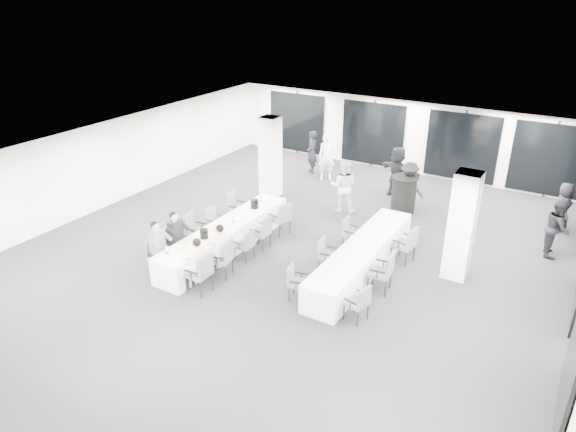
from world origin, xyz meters
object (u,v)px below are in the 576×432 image
chair_side_right_far (407,243)px  standing_guest_a (327,154)px  chair_main_left_near (156,254)px  standing_guest_g (312,149)px  standing_guest_d (466,199)px  standing_guest_h (558,224)px  chair_main_left_second (173,242)px  standing_guest_b (344,183)px  standing_guest_c (409,183)px  chair_main_left_far (236,206)px  cocktail_table (404,194)px  chair_main_right_far (282,217)px  chair_main_right_second (224,256)px  standing_guest_e (564,204)px  chair_main_right_mid (246,243)px  chair_main_left_fourth (214,220)px  banquet_table_side (362,258)px  banquet_table_main (226,237)px  chair_side_right_near (359,301)px  chair_side_right_mid (384,270)px  chair_main_right_fourth (263,231)px  chair_side_left_mid (326,253)px  chair_main_left_mid (194,229)px  standing_guest_f (397,169)px  ice_bucket_near (204,234)px  chair_main_right_near (201,271)px  ice_bucket_far (255,204)px  chair_side_left_far (350,231)px

chair_side_right_far → standing_guest_a: bearing=56.5°
chair_main_left_near → standing_guest_g: (-0.19, 8.72, 0.46)m
standing_guest_a → standing_guest_d: 5.73m
standing_guest_a → standing_guest_h: 8.35m
chair_main_left_second → standing_guest_b: 5.86m
standing_guest_c → chair_main_left_far: bearing=53.1°
cocktail_table → chair_main_right_far: (-2.52, -3.43, -0.04)m
cocktail_table → chair_main_right_second: cocktail_table is taller
standing_guest_b → standing_guest_e: standing_guest_b is taller
cocktail_table → chair_main_right_mid: size_ratio=1.39×
chair_main_left_fourth → standing_guest_g: bearing=-176.2°
banquet_table_side → chair_main_right_second: chair_main_right_second is taller
chair_main_left_near → chair_main_right_mid: chair_main_right_mid is taller
banquet_table_main → banquet_table_side: (3.71, 0.85, 0.00)m
chair_side_right_near → chair_side_right_mid: 1.40m
standing_guest_a → chair_main_right_fourth: bearing=-108.9°
banquet_table_side → chair_side_right_mid: chair_side_right_mid is taller
banquet_table_side → standing_guest_h: bearing=40.3°
chair_side_left_mid → standing_guest_c: (0.53, 4.83, 0.44)m
standing_guest_e → chair_side_left_mid: bearing=122.7°
standing_guest_d → chair_side_right_mid: bearing=30.3°
cocktail_table → chair_main_right_second: size_ratio=1.21×
chair_main_left_mid → chair_side_right_far: bearing=102.3°
standing_guest_a → standing_guest_d: size_ratio=1.09×
banquet_table_side → standing_guest_f: standing_guest_f is taller
chair_main_right_fourth → standing_guest_f: 5.93m
chair_main_right_fourth → standing_guest_c: 5.35m
chair_main_left_second → ice_bucket_near: 0.94m
chair_main_right_near → standing_guest_a: size_ratio=0.53×
chair_main_right_second → chair_side_right_near: (3.70, -0.00, -0.07)m
chair_main_right_near → ice_bucket_near: 1.46m
chair_main_left_far → chair_side_right_far: (5.39, 0.30, 0.03)m
chair_side_right_near → standing_guest_g: (-5.56, 8.03, 0.45)m
chair_main_right_second → chair_main_right_mid: (-0.01, 0.98, -0.08)m
chair_main_right_fourth → chair_main_right_far: chair_main_right_far is taller
chair_main_left_second → standing_guest_f: bearing=141.3°
banquet_table_main → standing_guest_a: (-0.20, 6.52, 0.62)m
ice_bucket_far → chair_main_right_far: bearing=14.4°
chair_side_right_near → standing_guest_a: size_ratio=0.45×
chair_main_left_second → standing_guest_c: standing_guest_c is taller
banquet_table_main → ice_bucket_far: size_ratio=18.55×
ice_bucket_far → chair_side_left_far: bearing=10.3°
chair_side_left_far → standing_guest_b: bearing=-150.9°
chair_main_left_near → standing_guest_b: standing_guest_b is taller
cocktail_table → chair_main_left_second: 7.52m
chair_side_left_far → standing_guest_f: standing_guest_f is taller
chair_side_right_near → ice_bucket_far: 5.21m
chair_main_left_second → standing_guest_g: size_ratio=0.51×
chair_main_right_near → cocktail_table: bearing=-19.4°
chair_main_right_near → chair_side_right_near: bearing=-76.4°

